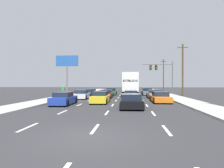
{
  "coord_description": "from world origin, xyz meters",
  "views": [
    {
      "loc": [
        1.64,
        -7.77,
        2.21
      ],
      "look_at": [
        -0.37,
        14.85,
        2.1
      ],
      "focal_mm": 30.82,
      "sensor_mm": 36.0,
      "label": 1
    }
  ],
  "objects_px": {
    "car_tan": "(154,94)",
    "car_orange": "(160,97)",
    "car_white": "(82,95)",
    "box_truck": "(130,83)",
    "roadside_billboard": "(67,66)",
    "car_maroon": "(107,94)",
    "utility_pole_mid": "(183,69)",
    "car_black": "(131,102)",
    "car_green": "(111,92)",
    "car_blue": "(64,99)",
    "utility_pole_far": "(163,75)",
    "traffic_signal_mast": "(160,70)",
    "car_silver": "(131,96)",
    "pedestrian_near_corner": "(63,91)",
    "car_navy": "(91,92)",
    "car_gray": "(147,92)",
    "car_yellow": "(101,97)"
  },
  "relations": [
    {
      "from": "car_tan",
      "to": "car_orange",
      "type": "bearing_deg",
      "value": -90.92
    },
    {
      "from": "car_white",
      "to": "box_truck",
      "type": "height_order",
      "value": "box_truck"
    },
    {
      "from": "car_tan",
      "to": "roadside_billboard",
      "type": "xyz_separation_m",
      "value": [
        -17.21,
        12.6,
        5.48
      ]
    },
    {
      "from": "car_maroon",
      "to": "utility_pole_mid",
      "type": "height_order",
      "value": "utility_pole_mid"
    },
    {
      "from": "car_black",
      "to": "utility_pole_mid",
      "type": "bearing_deg",
      "value": 61.95
    },
    {
      "from": "car_green",
      "to": "car_white",
      "type": "bearing_deg",
      "value": -109.16
    },
    {
      "from": "car_black",
      "to": "car_orange",
      "type": "height_order",
      "value": "car_black"
    },
    {
      "from": "car_blue",
      "to": "utility_pole_far",
      "type": "bearing_deg",
      "value": 65.45
    },
    {
      "from": "car_tan",
      "to": "traffic_signal_mast",
      "type": "relative_size",
      "value": 0.69
    },
    {
      "from": "car_silver",
      "to": "roadside_billboard",
      "type": "xyz_separation_m",
      "value": [
        -13.73,
        16.36,
        5.47
      ]
    },
    {
      "from": "pedestrian_near_corner",
      "to": "car_silver",
      "type": "bearing_deg",
      "value": -24.51
    },
    {
      "from": "car_blue",
      "to": "car_silver",
      "type": "xyz_separation_m",
      "value": [
        6.8,
        5.66,
        -0.01
      ]
    },
    {
      "from": "utility_pole_mid",
      "to": "car_navy",
      "type": "bearing_deg",
      "value": 177.72
    },
    {
      "from": "car_navy",
      "to": "car_orange",
      "type": "xyz_separation_m",
      "value": [
        10.53,
        -12.25,
        0.02
      ]
    },
    {
      "from": "car_navy",
      "to": "car_silver",
      "type": "xyz_separation_m",
      "value": [
        7.15,
        -10.04,
        0.05
      ]
    },
    {
      "from": "car_white",
      "to": "car_gray",
      "type": "relative_size",
      "value": 0.9
    },
    {
      "from": "box_truck",
      "to": "traffic_signal_mast",
      "type": "xyz_separation_m",
      "value": [
        6.09,
        7.09,
        2.63
      ]
    },
    {
      "from": "car_white",
      "to": "roadside_billboard",
      "type": "xyz_separation_m",
      "value": [
        -6.89,
        14.38,
        5.48
      ]
    },
    {
      "from": "utility_pole_far",
      "to": "pedestrian_near_corner",
      "type": "xyz_separation_m",
      "value": [
        -19.9,
        -24.78,
        -3.55
      ]
    },
    {
      "from": "car_black",
      "to": "car_tan",
      "type": "xyz_separation_m",
      "value": [
        3.49,
        11.29,
        0.01
      ]
    },
    {
      "from": "car_silver",
      "to": "pedestrian_near_corner",
      "type": "height_order",
      "value": "pedestrian_near_corner"
    },
    {
      "from": "car_gray",
      "to": "pedestrian_near_corner",
      "type": "height_order",
      "value": "pedestrian_near_corner"
    },
    {
      "from": "box_truck",
      "to": "roadside_billboard",
      "type": "xyz_separation_m",
      "value": [
        -13.66,
        8.36,
        3.86
      ]
    },
    {
      "from": "box_truck",
      "to": "car_gray",
      "type": "height_order",
      "value": "box_truck"
    },
    {
      "from": "car_black",
      "to": "utility_pole_far",
      "type": "xyz_separation_m",
      "value": [
        9.31,
        37.14,
        3.98
      ]
    },
    {
      "from": "car_orange",
      "to": "utility_pole_far",
      "type": "bearing_deg",
      "value": 79.46
    },
    {
      "from": "car_blue",
      "to": "utility_pole_far",
      "type": "distance_m",
      "value": 38.97
    },
    {
      "from": "traffic_signal_mast",
      "to": "utility_pole_mid",
      "type": "xyz_separation_m",
      "value": [
        2.99,
        -5.68,
        -0.23
      ]
    },
    {
      "from": "car_yellow",
      "to": "utility_pole_far",
      "type": "bearing_deg",
      "value": 68.89
    },
    {
      "from": "utility_pole_far",
      "to": "roadside_billboard",
      "type": "relative_size",
      "value": 1.07
    },
    {
      "from": "car_blue",
      "to": "car_orange",
      "type": "xyz_separation_m",
      "value": [
        10.19,
        3.45,
        -0.04
      ]
    },
    {
      "from": "car_silver",
      "to": "traffic_signal_mast",
      "type": "bearing_deg",
      "value": 68.26
    },
    {
      "from": "utility_pole_mid",
      "to": "pedestrian_near_corner",
      "type": "distance_m",
      "value": 20.44
    },
    {
      "from": "car_orange",
      "to": "pedestrian_near_corner",
      "type": "relative_size",
      "value": 2.55
    },
    {
      "from": "car_yellow",
      "to": "car_orange",
      "type": "xyz_separation_m",
      "value": [
        6.75,
        1.01,
        -0.04
      ]
    },
    {
      "from": "car_gray",
      "to": "traffic_signal_mast",
      "type": "xyz_separation_m",
      "value": [
        2.95,
        4.22,
        4.23
      ]
    },
    {
      "from": "utility_pole_mid",
      "to": "roadside_billboard",
      "type": "xyz_separation_m",
      "value": [
        -22.74,
        6.96,
        1.46
      ]
    },
    {
      "from": "car_maroon",
      "to": "car_black",
      "type": "bearing_deg",
      "value": -73.38
    },
    {
      "from": "car_navy",
      "to": "car_maroon",
      "type": "relative_size",
      "value": 1.09
    },
    {
      "from": "car_navy",
      "to": "traffic_signal_mast",
      "type": "relative_size",
      "value": 0.71
    },
    {
      "from": "utility_pole_mid",
      "to": "pedestrian_near_corner",
      "type": "xyz_separation_m",
      "value": [
        -19.6,
        -4.57,
        -3.61
      ]
    },
    {
      "from": "car_navy",
      "to": "car_silver",
      "type": "relative_size",
      "value": 1.02
    },
    {
      "from": "car_blue",
      "to": "pedestrian_near_corner",
      "type": "relative_size",
      "value": 2.4
    },
    {
      "from": "utility_pole_far",
      "to": "roadside_billboard",
      "type": "bearing_deg",
      "value": -150.1
    },
    {
      "from": "car_green",
      "to": "car_gray",
      "type": "height_order",
      "value": "car_gray"
    },
    {
      "from": "car_maroon",
      "to": "car_silver",
      "type": "bearing_deg",
      "value": -51.11
    },
    {
      "from": "utility_pole_far",
      "to": "pedestrian_near_corner",
      "type": "relative_size",
      "value": 5.14
    },
    {
      "from": "car_yellow",
      "to": "utility_pole_far",
      "type": "relative_size",
      "value": 0.53
    },
    {
      "from": "car_navy",
      "to": "utility_pole_mid",
      "type": "bearing_deg",
      "value": -2.28
    },
    {
      "from": "car_white",
      "to": "car_green",
      "type": "distance_m",
      "value": 10.12
    }
  ]
}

